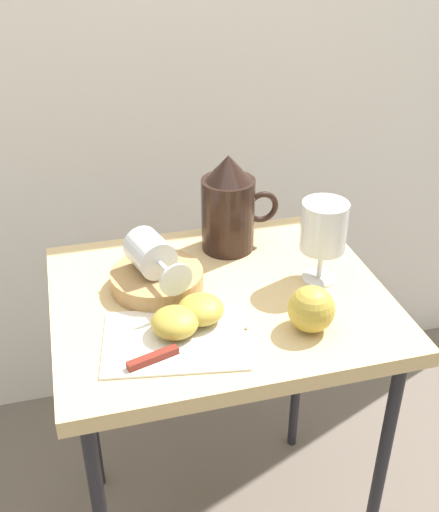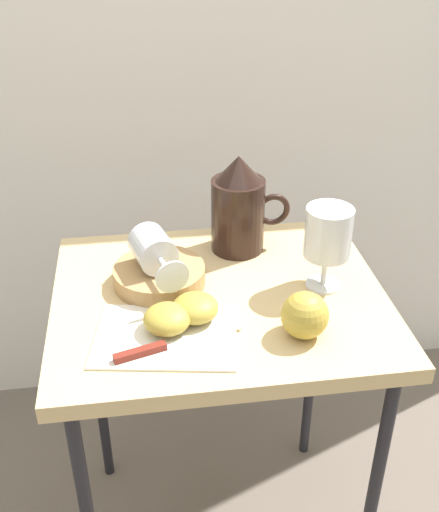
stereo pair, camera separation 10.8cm
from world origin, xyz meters
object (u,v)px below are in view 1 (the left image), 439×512
object	(u,v)px
table	(220,322)
wine_glass_tipped_near	(151,254)
apple_half_left	(175,322)
pitcher	(229,212)
wine_glass_upright	(325,232)
apple_whole	(311,309)
knife	(172,351)
apple_half_right	(201,309)
basket_tray	(157,279)

from	to	relation	value
table	wine_glass_tipped_near	world-z (taller)	wine_glass_tipped_near
apple_half_left	pitcher	bearing A→B (deg)	57.66
wine_glass_upright	apple_whole	distance (m)	0.16
pitcher	apple_whole	xyz separation A→B (m)	(0.06, -0.29, -0.04)
table	wine_glass_upright	bearing A→B (deg)	-1.48
pitcher	wine_glass_tipped_near	distance (m)	0.20
knife	apple_half_right	bearing A→B (deg)	48.99
table	wine_glass_tipped_near	distance (m)	0.18
wine_glass_upright	knife	xyz separation A→B (m)	(-0.31, -0.14, -0.10)
table	knife	distance (m)	0.20
wine_glass_tipped_near	apple_half_left	bearing A→B (deg)	-85.53
wine_glass_upright	pitcher	bearing A→B (deg)	128.98
wine_glass_upright	apple_half_right	distance (m)	0.27
knife	apple_half_left	bearing A→B (deg)	72.97
wine_glass_upright	apple_half_right	xyz separation A→B (m)	(-0.24, -0.07, -0.08)
basket_tray	wine_glass_upright	world-z (taller)	wine_glass_upright
pitcher	wine_glass_tipped_near	xyz separation A→B (m)	(-0.17, -0.11, -0.01)
table	apple_half_right	world-z (taller)	apple_half_right
basket_tray	apple_whole	world-z (taller)	apple_whole
basket_tray	pitcher	bearing A→B (deg)	33.37
wine_glass_upright	apple_whole	size ratio (longest dim) A/B	2.01
pitcher	knife	distance (m)	0.36
knife	table	bearing A→B (deg)	51.55
basket_tray	knife	bearing A→B (deg)	-93.26
pitcher	wine_glass_upright	distance (m)	0.21
apple_whole	knife	world-z (taller)	apple_whole
pitcher	knife	size ratio (longest dim) A/B	0.94
table	wine_glass_upright	world-z (taller)	wine_glass_upright
table	apple_half_left	distance (m)	0.17
basket_tray	pitcher	distance (m)	0.21
wine_glass_upright	apple_half_left	bearing A→B (deg)	-162.72
basket_tray	pitcher	world-z (taller)	pitcher
basket_tray	apple_half_left	size ratio (longest dim) A/B	2.15
table	knife	size ratio (longest dim) A/B	3.20
apple_half_right	apple_whole	size ratio (longest dim) A/B	1.00
table	apple_half_right	bearing A→B (deg)	-125.62
pitcher	table	bearing A→B (deg)	-110.93
wine_glass_tipped_near	knife	world-z (taller)	wine_glass_tipped_near
basket_tray	pitcher	size ratio (longest dim) A/B	0.85
apple_whole	knife	distance (m)	0.24
table	apple_whole	xyz separation A→B (m)	(0.12, -0.14, 0.10)
basket_tray	knife	size ratio (longest dim) A/B	0.80
apple_half_right	knife	bearing A→B (deg)	-131.01
basket_tray	wine_glass_upright	size ratio (longest dim) A/B	1.07
table	wine_glass_upright	size ratio (longest dim) A/B	4.28
apple_half_right	pitcher	bearing A→B (deg)	64.04
pitcher	apple_half_left	world-z (taller)	pitcher
knife	basket_tray	bearing A→B (deg)	86.74
pitcher	wine_glass_upright	bearing A→B (deg)	-51.02
basket_tray	knife	world-z (taller)	basket_tray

